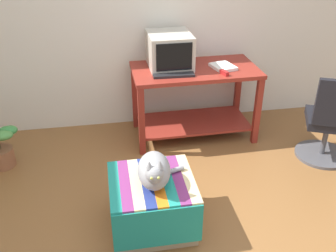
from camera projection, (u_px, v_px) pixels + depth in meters
ground_plane at (185, 247)px, 2.82m from camera, size 14.00×14.00×0.00m
back_wall at (146, 6)px, 3.94m from camera, size 8.00×0.10×2.60m
desk at (194, 90)px, 4.00m from camera, size 1.28×0.68×0.77m
tv_monitor at (170, 51)px, 3.85m from camera, size 0.43×0.48×0.34m
keyboard at (173, 74)px, 3.71m from camera, size 0.41×0.16×0.02m
book at (223, 67)px, 3.88m from camera, size 0.26×0.29×0.03m
ottoman_with_blanket at (152, 203)px, 2.92m from camera, size 0.63×0.61×0.43m
cat at (154, 171)px, 2.72m from camera, size 0.38×0.39×0.29m
office_chair at (330, 125)px, 3.64m from camera, size 0.55×0.55×0.89m
stapler at (224, 73)px, 3.72m from camera, size 0.07×0.12×0.04m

